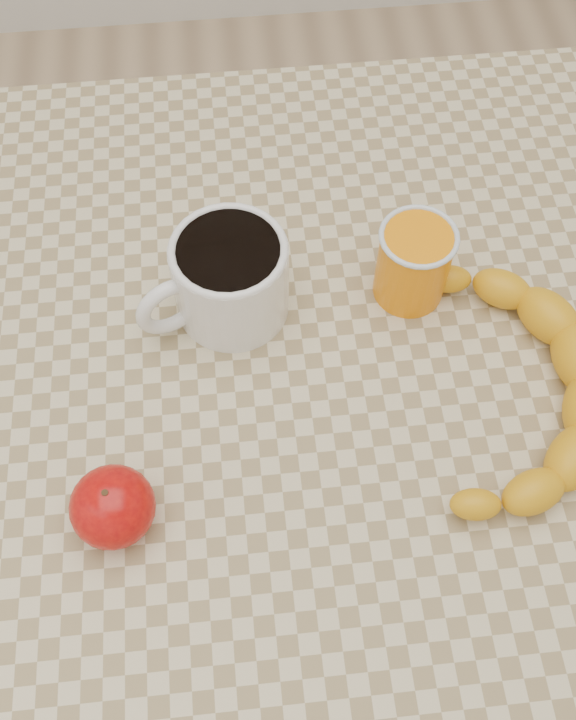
{
  "coord_description": "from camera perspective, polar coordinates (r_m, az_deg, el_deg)",
  "views": [
    {
      "loc": [
        -0.04,
        -0.35,
        1.38
      ],
      "look_at": [
        0.0,
        0.0,
        0.77
      ],
      "focal_mm": 40.0,
      "sensor_mm": 36.0,
      "label": 1
    }
  ],
  "objects": [
    {
      "name": "table",
      "position": [
        0.8,
        0.0,
        -3.8
      ],
      "size": [
        0.8,
        0.8,
        0.75
      ],
      "color": "#CBBA90",
      "rests_on": "ground"
    },
    {
      "name": "ground",
      "position": [
        1.43,
        0.0,
        -15.68
      ],
      "size": [
        3.0,
        3.0,
        0.0
      ],
      "primitive_type": "plane",
      "color": "tan",
      "rests_on": "ground"
    },
    {
      "name": "banana",
      "position": [
        0.72,
        15.89,
        -1.91
      ],
      "size": [
        0.36,
        0.41,
        0.05
      ],
      "primitive_type": null,
      "rotation": [
        0.0,
        0.0,
        -0.28
      ],
      "color": "#CE9512",
      "rests_on": "table"
    },
    {
      "name": "orange_juice_glass",
      "position": [
        0.74,
        8.91,
        6.86
      ],
      "size": [
        0.07,
        0.07,
        0.08
      ],
      "color": "orange",
      "rests_on": "table"
    },
    {
      "name": "coffee_mug",
      "position": [
        0.72,
        -4.32,
        5.9
      ],
      "size": [
        0.16,
        0.14,
        0.09
      ],
      "color": "white",
      "rests_on": "table"
    },
    {
      "name": "apple",
      "position": [
        0.65,
        -12.36,
        -10.17
      ],
      "size": [
        0.07,
        0.07,
        0.06
      ],
      "color": "#8B0407",
      "rests_on": "table"
    }
  ]
}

